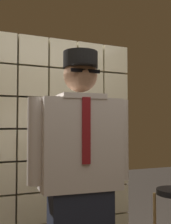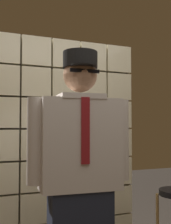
% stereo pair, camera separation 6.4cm
% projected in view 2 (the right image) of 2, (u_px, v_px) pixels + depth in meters
% --- Properties ---
extents(glass_block_wall, '(1.63, 0.10, 2.28)m').
position_uv_depth(glass_block_wall, '(65.00, 144.00, 3.08)').
color(glass_block_wall, beige).
rests_on(glass_block_wall, ground).
extents(standing_person, '(0.73, 0.33, 1.82)m').
position_uv_depth(standing_person, '(80.00, 178.00, 1.96)').
color(standing_person, '#1E2333').
rests_on(standing_person, ground).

